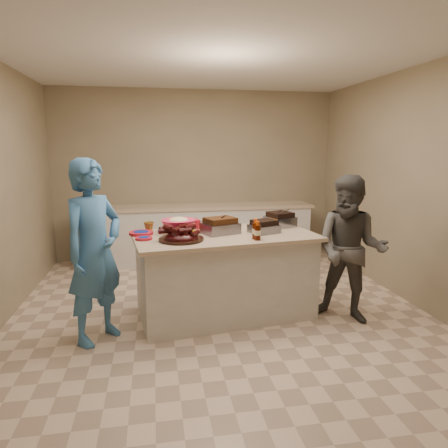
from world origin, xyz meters
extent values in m
cube|color=#47230F|center=(0.00, 0.12, 0.90)|extent=(0.43, 0.38, 0.11)
cube|color=black|center=(0.47, 0.07, 0.90)|extent=(0.35, 0.33, 0.09)
cube|color=gray|center=(0.75, 0.38, 0.90)|extent=(0.36, 0.36, 0.11)
cylinder|color=silver|center=(-0.03, 0.45, 0.90)|extent=(0.31, 0.31, 0.05)
cube|color=orange|center=(0.55, 0.40, 0.90)|extent=(0.30, 0.24, 0.07)
cylinder|color=#3C0F01|center=(0.31, -0.21, 0.90)|extent=(0.08, 0.08, 0.20)
cylinder|color=#3C0F01|center=(0.31, -0.26, 0.90)|extent=(0.07, 0.07, 0.19)
cylinder|color=#DCC206|center=(-0.28, 0.27, 0.90)|extent=(0.05, 0.05, 0.12)
imported|color=silver|center=(-0.04, 0.23, 0.90)|extent=(0.14, 0.06, 0.14)
cylinder|color=#A81525|center=(-0.83, 0.20, 0.90)|extent=(0.28, 0.28, 0.03)
cylinder|color=#A81525|center=(-0.80, -0.05, 0.90)|extent=(0.19, 0.19, 0.02)
imported|color=brown|center=(-0.75, 0.35, 0.90)|extent=(0.12, 0.12, 0.11)
cube|color=#A81525|center=(-0.30, 0.42, 0.90)|extent=(0.23, 0.19, 0.10)
imported|color=teal|center=(-1.24, -0.30, 0.00)|extent=(1.70, 1.59, 0.41)
imported|color=#524F4B|center=(1.29, -0.31, 0.00)|extent=(1.51, 1.67, 0.58)
camera|label=1|loc=(-0.68, -4.00, 1.80)|focal=32.00mm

